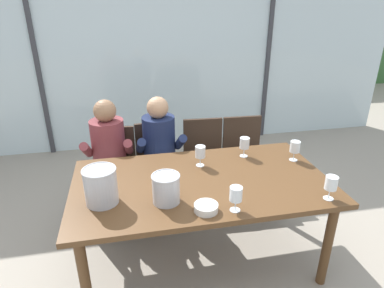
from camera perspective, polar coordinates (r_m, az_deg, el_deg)
ground at (r=3.78m, az=-2.03°, el=-9.00°), size 14.00×14.00×0.00m
window_glass_panel at (r=4.79m, az=-5.58°, el=14.75°), size 7.14×0.03×2.60m
window_mullion_left at (r=4.86m, az=-25.20°, el=12.82°), size 0.06×0.06×2.60m
window_mullion_right at (r=5.19m, az=12.97°, el=14.98°), size 0.06×0.06×2.60m
hillside_vineyard at (r=8.68m, az=-8.55°, el=16.01°), size 13.14×2.40×1.81m
dining_table at (r=2.58m, az=1.60°, el=-7.74°), size 1.94×1.07×0.78m
chair_near_curtain at (r=3.42m, az=-13.27°, el=-3.50°), size 0.49×0.49×0.88m
chair_left_of_center at (r=3.47m, az=-5.86°, el=-2.50°), size 0.49×0.49×0.88m
chair_center at (r=3.54m, az=2.11°, el=-1.82°), size 0.47×0.47×0.88m
chair_right_of_center at (r=3.65m, az=8.88°, el=-1.30°), size 0.46×0.46×0.88m
person_maroon_top at (r=3.24m, az=-14.14°, el=-1.72°), size 0.47×0.62×1.20m
person_navy_polo at (r=3.25m, az=-5.46°, el=-1.01°), size 0.47×0.62×1.20m
ice_bucket_primary at (r=2.24m, az=-4.50°, el=-7.59°), size 0.19×0.19×0.20m
ice_bucket_secondary at (r=2.29m, az=-15.46°, el=-6.92°), size 0.23×0.23×0.25m
tasting_bowl at (r=2.19m, az=2.44°, el=-10.92°), size 0.16×0.16×0.05m
wine_glass_by_left_taster at (r=2.92m, az=17.32°, el=-0.59°), size 0.08×0.08×0.17m
wine_glass_near_bucket at (r=2.89m, az=9.04°, el=0.02°), size 0.08×0.08×0.17m
wine_glass_center_pour at (r=2.44m, az=22.86°, el=-6.36°), size 0.08×0.08×0.17m
wine_glass_by_right_taster at (r=2.69m, az=1.43°, el=-1.50°), size 0.08×0.08×0.17m
wine_glass_spare_empty at (r=2.16m, az=7.58°, el=-8.70°), size 0.08×0.08×0.17m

